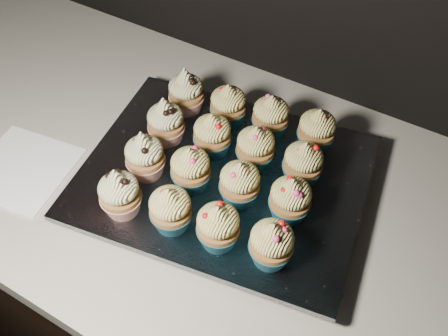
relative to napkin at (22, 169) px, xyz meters
name	(u,v)px	position (x,y,z in m)	size (l,w,h in m)	color
cabinet	(163,271)	(0.14, 0.15, -0.47)	(2.40, 0.60, 0.86)	black
worktop	(140,152)	(0.14, 0.15, -0.02)	(2.44, 0.64, 0.04)	beige
napkin	(22,169)	(0.00, 0.00, 0.00)	(0.16, 0.16, 0.00)	white
baking_tray	(224,183)	(0.32, 0.14, 0.01)	(0.42, 0.32, 0.02)	black
foil_lining	(224,177)	(0.32, 0.14, 0.03)	(0.45, 0.35, 0.01)	silver
cupcake_0	(120,193)	(0.22, 0.01, 0.07)	(0.06, 0.06, 0.10)	#A31F16
cupcake_1	(171,209)	(0.30, 0.02, 0.07)	(0.06, 0.06, 0.08)	#165469
cupcake_2	(218,226)	(0.38, 0.03, 0.07)	(0.06, 0.06, 0.08)	#165469
cupcake_3	(271,244)	(0.45, 0.04, 0.07)	(0.06, 0.06, 0.08)	#165469
cupcake_4	(145,156)	(0.21, 0.08, 0.07)	(0.06, 0.06, 0.10)	#A31F16
cupcake_5	(191,169)	(0.29, 0.10, 0.07)	(0.06, 0.06, 0.08)	#165469
cupcake_6	(240,183)	(0.36, 0.11, 0.07)	(0.06, 0.06, 0.08)	#165469
cupcake_7	(290,199)	(0.44, 0.12, 0.07)	(0.06, 0.06, 0.08)	#165469
cupcake_8	(166,122)	(0.20, 0.16, 0.07)	(0.06, 0.06, 0.10)	#A31F16
cupcake_9	(212,135)	(0.28, 0.18, 0.07)	(0.06, 0.06, 0.08)	#165469
cupcake_10	(255,147)	(0.35, 0.19, 0.07)	(0.06, 0.06, 0.08)	#165469
cupcake_11	(303,163)	(0.43, 0.20, 0.07)	(0.06, 0.06, 0.08)	#165469
cupcake_12	(186,92)	(0.18, 0.24, 0.07)	(0.06, 0.06, 0.10)	#A31F16
cupcake_13	(228,106)	(0.26, 0.25, 0.07)	(0.06, 0.06, 0.08)	#165469
cupcake_14	(271,116)	(0.34, 0.26, 0.07)	(0.06, 0.06, 0.08)	#165469
cupcake_15	(317,130)	(0.42, 0.27, 0.07)	(0.06, 0.06, 0.08)	#165469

